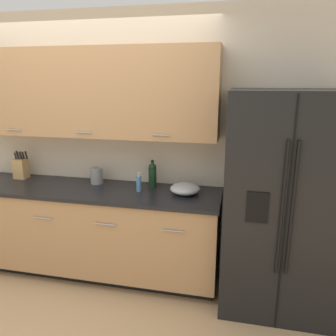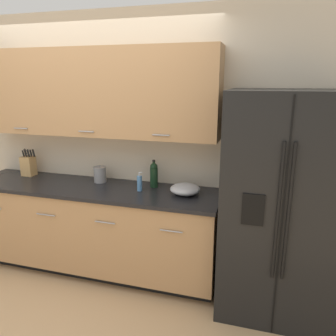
{
  "view_description": "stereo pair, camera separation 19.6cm",
  "coord_description": "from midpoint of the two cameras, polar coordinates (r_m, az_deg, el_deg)",
  "views": [
    {
      "loc": [
        1.45,
        -1.96,
        1.94
      ],
      "look_at": [
        0.83,
        0.85,
        1.16
      ],
      "focal_mm": 35.0,
      "sensor_mm": 36.0,
      "label": 1
    },
    {
      "loc": [
        1.64,
        -1.91,
        1.94
      ],
      "look_at": [
        0.83,
        0.85,
        1.16
      ],
      "focal_mm": 35.0,
      "sensor_mm": 36.0,
      "label": 2
    }
  ],
  "objects": [
    {
      "name": "knife_block",
      "position": [
        3.89,
        -21.82,
        0.42
      ],
      "size": [
        0.15,
        0.12,
        0.3
      ],
      "color": "tan",
      "rests_on": "counter_unit"
    },
    {
      "name": "wine_bottle",
      "position": [
        3.22,
        -0.73,
        -1.13
      ],
      "size": [
        0.08,
        0.08,
        0.27
      ],
      "color": "black",
      "rests_on": "counter_unit"
    },
    {
      "name": "wall_back",
      "position": [
        3.46,
        -10.29,
        7.14
      ],
      "size": [
        10.0,
        0.39,
        2.6
      ],
      "color": "beige",
      "rests_on": "ground_plane"
    },
    {
      "name": "counter_unit",
      "position": [
        3.5,
        -11.31,
        -10.14
      ],
      "size": [
        2.61,
        0.64,
        0.91
      ],
      "color": "black",
      "rests_on": "ground_plane"
    },
    {
      "name": "steel_canister",
      "position": [
        3.44,
        -10.18,
        -1.11
      ],
      "size": [
        0.13,
        0.13,
        0.18
      ],
      "color": "gray",
      "rests_on": "counter_unit"
    },
    {
      "name": "ground_plane",
      "position": [
        3.15,
        -19.08,
        -23.96
      ],
      "size": [
        14.0,
        14.0,
        0.0
      ],
      "primitive_type": "plane",
      "color": "tan"
    },
    {
      "name": "mixing_bowl",
      "position": [
        3.04,
        4.84,
        -3.71
      ],
      "size": [
        0.28,
        0.28,
        0.1
      ],
      "color": "#A3A3A5",
      "rests_on": "counter_unit"
    },
    {
      "name": "soap_dispenser",
      "position": [
        3.12,
        -3.18,
        -2.65
      ],
      "size": [
        0.05,
        0.05,
        0.19
      ],
      "color": "#4C7FB2",
      "rests_on": "counter_unit"
    },
    {
      "name": "refrigerator",
      "position": [
        2.91,
        20.76,
        -6.18
      ],
      "size": [
        0.92,
        0.8,
        1.87
      ],
      "color": "black",
      "rests_on": "ground_plane"
    }
  ]
}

